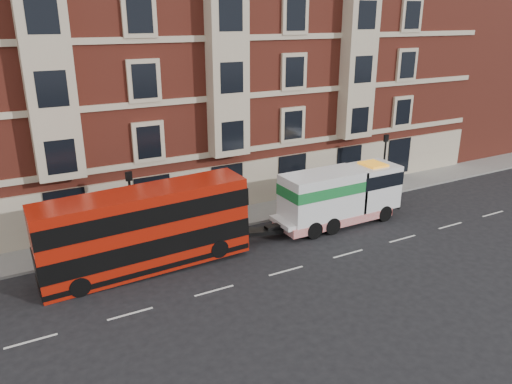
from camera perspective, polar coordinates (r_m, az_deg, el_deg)
ground at (r=25.70m, az=3.45°, el=-8.99°), size 120.00×120.00×0.00m
sidewalk at (r=31.62m, az=-3.82°, el=-3.19°), size 90.00×3.00×0.15m
victorian_terrace at (r=36.37m, az=-8.71°, el=15.84°), size 45.00×12.00×20.40m
filler_east at (r=55.27m, az=25.20°, el=14.80°), size 18.00×10.00×19.00m
lamp_post_west at (r=27.66m, az=-14.07°, el=-1.35°), size 0.35×0.15×4.35m
lamp_post_east at (r=36.25m, az=14.45°, el=3.56°), size 0.35×0.15×4.35m
double_decker_bus at (r=25.50m, az=-12.57°, el=-4.10°), size 10.45×2.40×4.23m
tow_truck at (r=30.87m, az=9.34°, el=-0.46°), size 8.37×2.47×3.49m
pedestrian at (r=27.68m, az=-22.45°, el=-6.11°), size 0.68×0.53×1.65m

